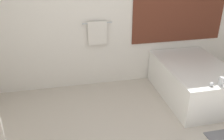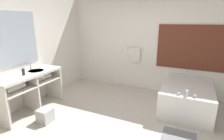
% 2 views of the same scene
% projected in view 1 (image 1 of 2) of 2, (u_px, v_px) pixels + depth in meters
% --- Properties ---
extents(wall_back_with_blinds, '(7.40, 0.13, 2.70)m').
position_uv_depth(wall_back_with_blinds, '(116.00, 9.00, 4.14)').
color(wall_back_with_blinds, white).
rests_on(wall_back_with_blinds, ground_plane).
extents(bathtub, '(1.01, 1.53, 0.69)m').
position_uv_depth(bathtub, '(194.00, 79.00, 4.11)').
color(bathtub, white).
rests_on(bathtub, ground_plane).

